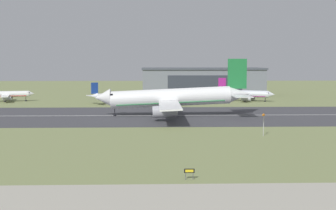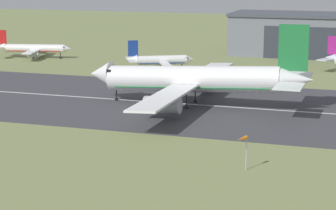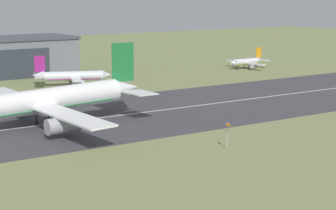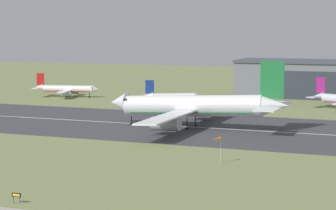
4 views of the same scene
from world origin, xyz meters
TOP-DOWN VIEW (x-y plane):
  - ground_plane at (0.00, 55.31)m, footprint 639.08×639.08m
  - runway_strip at (0.00, 110.61)m, footprint 399.08×53.04m
  - runway_centreline at (0.00, 110.61)m, footprint 359.17×0.70m
  - hangar_building at (-9.21, 198.75)m, footprint 61.18×23.08m
  - airplane_landing at (-28.56, 109.60)m, footprint 49.30×59.54m
  - airplane_parked_west at (-50.60, 152.59)m, footprint 20.09×21.52m
  - airplane_parked_far_east at (-97.80, 164.20)m, footprint 25.19×20.08m
  - windsock_pole at (-9.47, 67.82)m, footprint 1.42×2.40m

SIDE VIEW (x-z plane):
  - ground_plane at x=0.00m, z-range 0.00..0.00m
  - runway_strip at x=0.00m, z-range 0.00..0.06m
  - runway_centreline at x=0.00m, z-range 0.06..0.07m
  - airplane_parked_west at x=-50.60m, z-range -1.49..7.31m
  - airplane_parked_far_east at x=-97.80m, z-range -1.42..7.58m
  - windsock_pole at x=-9.47m, z-range 2.07..7.35m
  - airplane_landing at x=-28.56m, z-range -3.35..14.63m
  - hangar_building at x=-9.21m, z-range 0.02..13.95m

